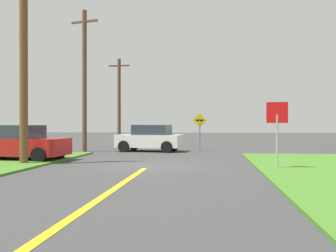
{
  "coord_description": "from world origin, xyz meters",
  "views": [
    {
      "loc": [
        2.45,
        -15.25,
        1.67
      ],
      "look_at": [
        0.38,
        3.64,
        1.57
      ],
      "focal_mm": 41.36,
      "sensor_mm": 36.0,
      "label": 1
    }
  ],
  "objects_px": {
    "car_approaching_junction": "(150,138)",
    "utility_pole_mid": "(84,79)",
    "stop_sign": "(277,122)",
    "direction_sign": "(200,127)",
    "utility_pole_near": "(24,63)",
    "parked_car_near_building": "(17,143)",
    "utility_pole_far": "(119,100)"
  },
  "relations": [
    {
      "from": "parked_car_near_building",
      "to": "direction_sign",
      "type": "xyz_separation_m",
      "value": [
        8.11,
        7.04,
        0.65
      ]
    },
    {
      "from": "utility_pole_near",
      "to": "utility_pole_mid",
      "type": "bearing_deg",
      "value": 89.5
    },
    {
      "from": "utility_pole_mid",
      "to": "direction_sign",
      "type": "height_order",
      "value": "utility_pole_mid"
    },
    {
      "from": "car_approaching_junction",
      "to": "utility_pole_mid",
      "type": "bearing_deg",
      "value": 17.45
    },
    {
      "from": "utility_pole_near",
      "to": "direction_sign",
      "type": "bearing_deg",
      "value": 51.26
    },
    {
      "from": "utility_pole_mid",
      "to": "direction_sign",
      "type": "relative_size",
      "value": 3.63
    },
    {
      "from": "parked_car_near_building",
      "to": "direction_sign",
      "type": "bearing_deg",
      "value": 44.03
    },
    {
      "from": "car_approaching_junction",
      "to": "parked_car_near_building",
      "type": "xyz_separation_m",
      "value": [
        -5.1,
        -6.57,
        0.0
      ]
    },
    {
      "from": "parked_car_near_building",
      "to": "utility_pole_near",
      "type": "relative_size",
      "value": 0.54
    },
    {
      "from": "car_approaching_junction",
      "to": "parked_car_near_building",
      "type": "height_order",
      "value": "same"
    },
    {
      "from": "parked_car_near_building",
      "to": "direction_sign",
      "type": "distance_m",
      "value": 10.76
    },
    {
      "from": "utility_pole_near",
      "to": "direction_sign",
      "type": "relative_size",
      "value": 3.48
    },
    {
      "from": "car_approaching_junction",
      "to": "direction_sign",
      "type": "xyz_separation_m",
      "value": [
        3.01,
        0.47,
        0.66
      ]
    },
    {
      "from": "car_approaching_junction",
      "to": "utility_pole_mid",
      "type": "distance_m",
      "value": 5.35
    },
    {
      "from": "utility_pole_near",
      "to": "utility_pole_mid",
      "type": "height_order",
      "value": "utility_pole_mid"
    },
    {
      "from": "utility_pole_near",
      "to": "utility_pole_far",
      "type": "xyz_separation_m",
      "value": [
        -0.08,
        17.03,
        -0.46
      ]
    },
    {
      "from": "stop_sign",
      "to": "utility_pole_near",
      "type": "height_order",
      "value": "utility_pole_near"
    },
    {
      "from": "utility_pole_mid",
      "to": "direction_sign",
      "type": "xyz_separation_m",
      "value": [
        6.9,
        1.17,
        -2.95
      ]
    },
    {
      "from": "utility_pole_near",
      "to": "utility_pole_mid",
      "type": "xyz_separation_m",
      "value": [
        0.07,
        7.52,
        0.22
      ]
    },
    {
      "from": "parked_car_near_building",
      "to": "utility_pole_near",
      "type": "height_order",
      "value": "utility_pole_near"
    },
    {
      "from": "car_approaching_junction",
      "to": "utility_pole_mid",
      "type": "relative_size",
      "value": 0.48
    },
    {
      "from": "stop_sign",
      "to": "utility_pole_mid",
      "type": "relative_size",
      "value": 0.29
    },
    {
      "from": "stop_sign",
      "to": "parked_car_near_building",
      "type": "height_order",
      "value": "stop_sign"
    },
    {
      "from": "stop_sign",
      "to": "car_approaching_junction",
      "type": "relative_size",
      "value": 0.6
    },
    {
      "from": "parked_car_near_building",
      "to": "direction_sign",
      "type": "height_order",
      "value": "direction_sign"
    },
    {
      "from": "stop_sign",
      "to": "parked_car_near_building",
      "type": "bearing_deg",
      "value": 1.41
    },
    {
      "from": "car_approaching_junction",
      "to": "utility_pole_near",
      "type": "distance_m",
      "value": 9.73
    },
    {
      "from": "car_approaching_junction",
      "to": "stop_sign",
      "type": "bearing_deg",
      "value": 131.37
    },
    {
      "from": "car_approaching_junction",
      "to": "utility_pole_near",
      "type": "height_order",
      "value": "utility_pole_near"
    },
    {
      "from": "direction_sign",
      "to": "utility_pole_mid",
      "type": "bearing_deg",
      "value": -170.38
    },
    {
      "from": "car_approaching_junction",
      "to": "parked_car_near_building",
      "type": "relative_size",
      "value": 0.92
    },
    {
      "from": "parked_car_near_building",
      "to": "utility_pole_mid",
      "type": "xyz_separation_m",
      "value": [
        1.21,
        5.87,
        3.6
      ]
    }
  ]
}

